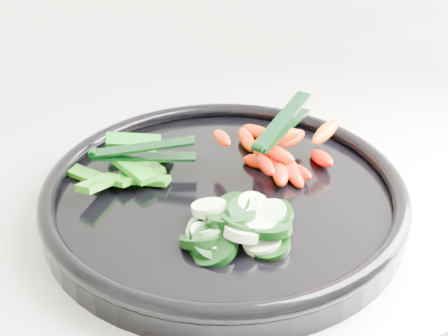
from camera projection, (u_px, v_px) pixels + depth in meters
name	position (u px, v px, depth m)	size (l,w,h in m)	color
veggie_tray	(224.00, 197.00, 0.64)	(0.45, 0.45, 0.04)	black
cucumber_pile	(231.00, 229.00, 0.57)	(0.12, 0.11, 0.04)	black
carrot_pile	(278.00, 150.00, 0.68)	(0.14, 0.15, 0.05)	red
pepper_pile	(131.00, 167.00, 0.67)	(0.12, 0.11, 0.03)	#1B750B
tong_carrot	(281.00, 126.00, 0.66)	(0.10, 0.07, 0.02)	black
tong_pepper	(141.00, 152.00, 0.66)	(0.11, 0.06, 0.02)	black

